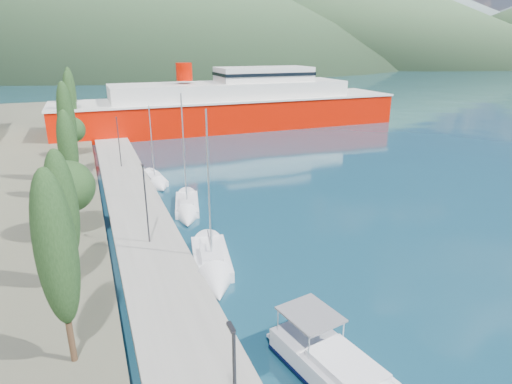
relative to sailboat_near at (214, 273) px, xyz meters
name	(u,v)px	position (x,y,z in m)	size (l,w,h in m)	color
ground	(127,97)	(5.53, 112.15, -0.33)	(1400.00, 1400.00, 0.00)	#133A4D
quay	(131,196)	(-3.47, 18.15, 0.07)	(5.00, 88.00, 0.80)	gray
hills_near	(208,3)	(103.58, 364.65, 48.85)	(1010.00, 520.00, 115.00)	#3B5A38
tree_row	(69,138)	(-8.77, 23.02, 5.54)	(4.03, 64.90, 10.83)	#47301E
lamp_posts	(144,197)	(-3.47, 6.59, 3.76)	(0.15, 43.82, 6.06)	#2D2D33
sailboat_near	(214,273)	(0.00, 0.00, 0.00)	(4.03, 8.81, 12.21)	silver
sailboat_mid	(187,212)	(0.87, 11.78, -0.03)	(3.90, 8.51, 11.86)	silver
sailboat_far	(158,184)	(-0.24, 21.54, -0.05)	(2.67, 6.75, 9.68)	silver
ferry	(233,107)	(19.43, 52.74, 3.54)	(63.96, 13.69, 12.70)	#C71000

